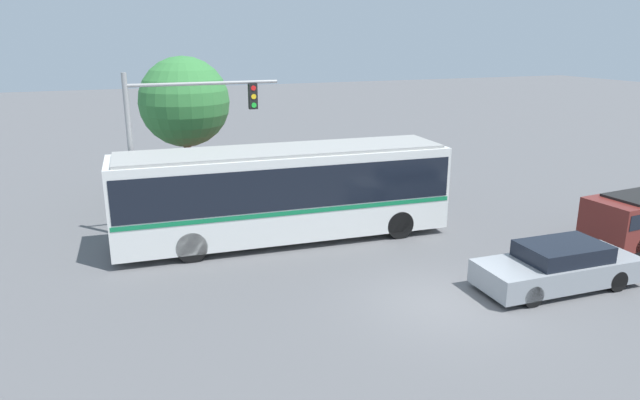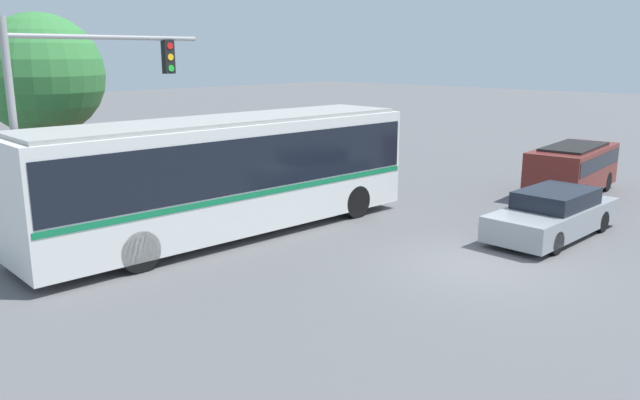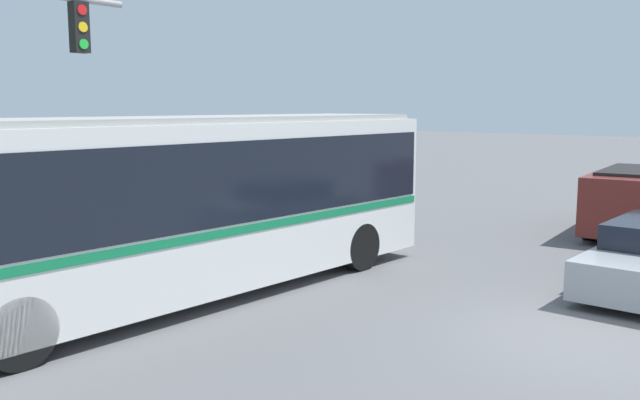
# 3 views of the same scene
# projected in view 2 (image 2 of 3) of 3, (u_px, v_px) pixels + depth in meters

# --- Properties ---
(ground_plane) EXTENTS (140.00, 140.00, 0.00)m
(ground_plane) POSITION_uv_depth(u_px,v_px,m) (475.00, 265.00, 14.97)
(ground_plane) COLOR #5B5B5E
(city_bus) EXTENTS (11.63, 3.23, 3.25)m
(city_bus) POSITION_uv_depth(u_px,v_px,m) (228.00, 169.00, 17.08)
(city_bus) COLOR silver
(city_bus) RESTS_ON ground
(sedan_foreground) EXTENTS (4.79, 1.90, 1.30)m
(sedan_foreground) POSITION_uv_depth(u_px,v_px,m) (553.00, 214.00, 17.16)
(sedan_foreground) COLOR gray
(sedan_foreground) RESTS_ON ground
(suv_left_lane) EXTENTS (4.84, 2.23, 1.77)m
(suv_left_lane) POSITION_uv_depth(u_px,v_px,m) (572.00, 166.00, 22.15)
(suv_left_lane) COLOR maroon
(suv_left_lane) RESTS_ON ground
(traffic_light_pole) EXTENTS (5.30, 0.24, 5.77)m
(traffic_light_pole) POSITION_uv_depth(u_px,v_px,m) (71.00, 100.00, 15.47)
(traffic_light_pole) COLOR gray
(traffic_light_pole) RESTS_ON ground
(flowering_hedge) EXTENTS (10.64, 1.50, 1.33)m
(flowering_hedge) POSITION_uv_depth(u_px,v_px,m) (181.00, 177.00, 22.14)
(flowering_hedge) COLOR #286028
(flowering_hedge) RESTS_ON ground
(street_tree_left) EXTENTS (3.69, 3.69, 6.15)m
(street_tree_left) POSITION_uv_depth(u_px,v_px,m) (42.00, 76.00, 18.78)
(street_tree_left) COLOR brown
(street_tree_left) RESTS_ON ground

